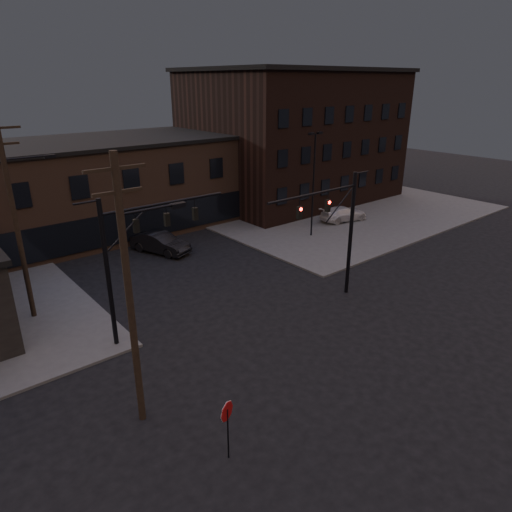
# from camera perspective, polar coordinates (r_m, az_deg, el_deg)

# --- Properties ---
(ground) EXTENTS (140.00, 140.00, 0.00)m
(ground) POSITION_cam_1_polar(r_m,az_deg,el_deg) (24.11, 9.44, -12.31)
(ground) COLOR black
(ground) RESTS_ON ground
(sidewalk_ne) EXTENTS (30.00, 30.00, 0.15)m
(sidewalk_ne) POSITION_cam_1_polar(r_m,az_deg,el_deg) (52.89, 7.42, 6.62)
(sidewalk_ne) COLOR #474744
(sidewalk_ne) RESTS_ON ground
(building_row) EXTENTS (40.00, 12.00, 8.00)m
(building_row) POSITION_cam_1_polar(r_m,az_deg,el_deg) (44.64, -18.46, 8.20)
(building_row) COLOR brown
(building_row) RESTS_ON ground
(building_right) EXTENTS (22.00, 16.00, 14.00)m
(building_right) POSITION_cam_1_polar(r_m,az_deg,el_deg) (54.39, 4.61, 14.55)
(building_right) COLOR black
(building_right) RESTS_ON ground
(traffic_signal_near) EXTENTS (7.12, 0.24, 8.00)m
(traffic_signal_near) POSITION_cam_1_polar(r_m,az_deg,el_deg) (28.41, 10.41, 3.92)
(traffic_signal_near) COLOR black
(traffic_signal_near) RESTS_ON ground
(traffic_signal_far) EXTENTS (7.12, 0.24, 8.00)m
(traffic_signal_far) POSITION_cam_1_polar(r_m,az_deg,el_deg) (24.05, -15.46, 0.51)
(traffic_signal_far) COLOR black
(traffic_signal_far) RESTS_ON ground
(stop_sign) EXTENTS (0.72, 0.33, 2.48)m
(stop_sign) POSITION_cam_1_polar(r_m,az_deg,el_deg) (17.41, -3.61, -19.49)
(stop_sign) COLOR black
(stop_sign) RESTS_ON ground
(utility_pole_near) EXTENTS (3.70, 0.28, 11.00)m
(utility_pole_near) POSITION_cam_1_polar(r_m,az_deg,el_deg) (17.62, -15.44, -4.16)
(utility_pole_near) COLOR black
(utility_pole_near) RESTS_ON ground
(utility_pole_mid) EXTENTS (3.70, 0.28, 11.50)m
(utility_pole_mid) POSITION_cam_1_polar(r_m,az_deg,el_deg) (28.19, -27.78, 4.20)
(utility_pole_mid) COLOR black
(utility_pole_mid) RESTS_ON ground
(lot_light_a) EXTENTS (1.50, 0.28, 9.14)m
(lot_light_a) POSITION_cam_1_polar(r_m,az_deg,el_deg) (39.95, 7.23, 9.91)
(lot_light_a) COLOR black
(lot_light_a) RESTS_ON ground
(lot_light_b) EXTENTS (1.50, 0.28, 9.14)m
(lot_light_b) POSITION_cam_1_polar(r_m,az_deg,el_deg) (47.62, 7.87, 11.68)
(lot_light_b) COLOR black
(lot_light_b) RESTS_ON ground
(parked_car_lot_a) EXTENTS (5.17, 3.31, 1.64)m
(parked_car_lot_a) POSITION_cam_1_polar(r_m,az_deg,el_deg) (47.06, 1.30, 6.10)
(parked_car_lot_a) COLOR black
(parked_car_lot_a) RESTS_ON sidewalk_ne
(parked_car_lot_b) EXTENTS (5.18, 2.99, 1.41)m
(parked_car_lot_b) POSITION_cam_1_polar(r_m,az_deg,el_deg) (45.99, 10.90, 5.21)
(parked_car_lot_b) COLOR silver
(parked_car_lot_b) RESTS_ON sidewalk_ne
(car_crossing) EXTENTS (3.50, 5.41, 1.68)m
(car_crossing) POSITION_cam_1_polar(r_m,az_deg,el_deg) (37.82, -11.89, 1.64)
(car_crossing) COLOR black
(car_crossing) RESTS_ON ground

